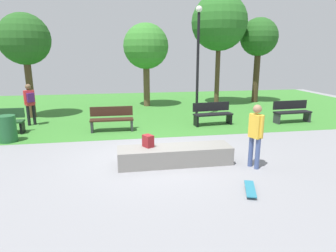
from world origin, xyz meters
name	(u,v)px	position (x,y,z in m)	size (l,w,h in m)	color
ground_plane	(156,157)	(0.00, 0.00, 0.00)	(28.00, 28.00, 0.00)	gray
grass_lawn	(137,107)	(0.00, 7.95, 0.00)	(26.60, 12.10, 0.01)	#387A2D
concrete_ledge	(175,155)	(0.43, -0.62, 0.24)	(3.01, 0.78, 0.47)	gray
backpack_on_ledge	(148,141)	(-0.26, -0.49, 0.63)	(0.28, 0.20, 0.32)	maroon
skater_performing_trick	(256,132)	(2.38, -1.23, 0.96)	(0.31, 0.40, 1.65)	#3F5184
skateboard_by_ledge	(250,189)	(1.70, -2.51, 0.06)	(0.46, 0.82, 0.08)	teal
park_bench_near_lamppost	(1,121)	(-5.25, 3.44, 0.48)	(1.60, 0.48, 0.91)	#1E4223
park_bench_far_right	(112,118)	(-1.26, 3.16, 0.48)	(1.60, 0.47, 0.91)	#331E14
park_bench_by_oak	(292,111)	(6.26, 3.31, 0.48)	(1.63, 0.58, 0.91)	black
park_bench_near_path	(212,113)	(2.80, 3.46, 0.48)	(1.64, 0.64, 0.91)	black
tree_tall_oak	(146,47)	(0.60, 8.39, 3.20)	(2.42, 2.42, 4.45)	brown
tree_broad_elm	(259,38)	(7.18, 8.66, 3.70)	(2.16, 2.16, 4.87)	#42301E
tree_leaning_ash	(25,40)	(-4.89, 6.27, 3.42)	(2.21, 2.21, 4.58)	#4C3823
tree_young_birch	(219,23)	(4.62, 8.26, 4.48)	(3.04, 3.04, 6.02)	#4C3823
lamp_post	(198,53)	(2.56, 5.01, 2.89)	(0.28, 0.28, 4.83)	black
trash_bin	(7,129)	(-4.65, 2.31, 0.44)	(0.58, 0.58, 0.89)	#1E592D
pedestrian_with_backpack	(30,101)	(-4.50, 4.63, 1.01)	(0.43, 0.44, 1.68)	black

